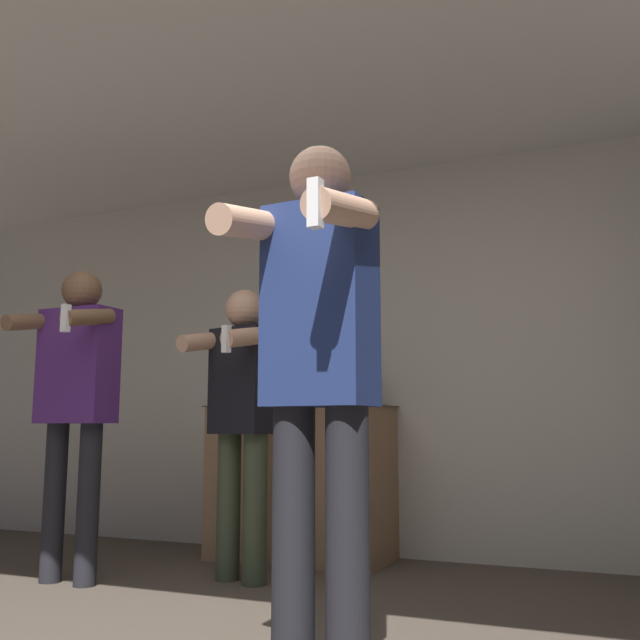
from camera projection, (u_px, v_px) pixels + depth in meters
name	position (u px, v px, depth m)	size (l,w,h in m)	color
wall_back	(378.00, 358.00, 4.75)	(7.00, 0.06, 2.55)	beige
ceiling_slab	(282.00, 74.00, 3.59)	(7.00, 3.43, 0.05)	silver
counter	(302.00, 482.00, 4.50)	(1.13, 0.59, 0.95)	#997551
bottle_clear_vodka	(304.00, 386.00, 4.65)	(0.07, 0.07, 0.35)	#194723
bottle_brown_liquor	(277.00, 392.00, 4.72)	(0.07, 0.07, 0.27)	maroon
bottle_dark_rum	(364.00, 383.00, 4.49)	(0.07, 0.07, 0.34)	black
bottle_short_whiskey	(263.00, 391.00, 4.76)	(0.08, 0.08, 0.29)	black
person_woman_foreground	(318.00, 369.00, 2.27)	(0.45, 0.49, 1.74)	black
person_man_side	(76.00, 388.00, 3.88)	(0.49, 0.45, 1.68)	black
person_spectator_back	(242.00, 407.00, 3.91)	(0.51, 0.51, 1.58)	#38422D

